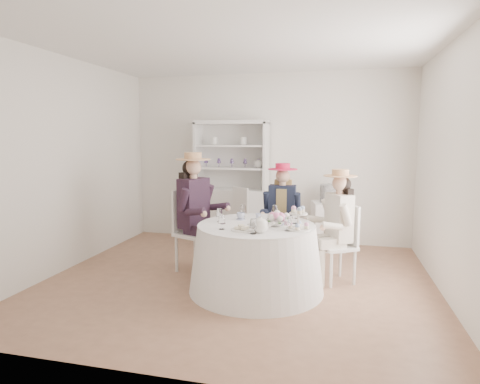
# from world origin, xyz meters

# --- Properties ---
(ground) EXTENTS (4.50, 4.50, 0.00)m
(ground) POSITION_xyz_m (0.00, 0.00, 0.00)
(ground) COLOR brown
(ground) RESTS_ON ground
(ceiling) EXTENTS (4.50, 4.50, 0.00)m
(ceiling) POSITION_xyz_m (0.00, 0.00, 2.70)
(ceiling) COLOR white
(ceiling) RESTS_ON wall_back
(wall_back) EXTENTS (4.50, 0.00, 4.50)m
(wall_back) POSITION_xyz_m (0.00, 2.00, 1.35)
(wall_back) COLOR white
(wall_back) RESTS_ON ground
(wall_front) EXTENTS (4.50, 0.00, 4.50)m
(wall_front) POSITION_xyz_m (0.00, -2.00, 1.35)
(wall_front) COLOR white
(wall_front) RESTS_ON ground
(wall_left) EXTENTS (0.00, 4.50, 4.50)m
(wall_left) POSITION_xyz_m (-2.25, 0.00, 1.35)
(wall_left) COLOR white
(wall_left) RESTS_ON ground
(wall_right) EXTENTS (0.00, 4.50, 4.50)m
(wall_right) POSITION_xyz_m (2.25, 0.00, 1.35)
(wall_right) COLOR white
(wall_right) RESTS_ON ground
(tea_table) EXTENTS (1.49, 1.49, 0.74)m
(tea_table) POSITION_xyz_m (0.26, -0.22, 0.37)
(tea_table) COLOR white
(tea_table) RESTS_ON ground
(hutch) EXTENTS (1.25, 0.69, 1.95)m
(hutch) POSITION_xyz_m (-0.53, 1.77, 0.69)
(hutch) COLOR silver
(hutch) RESTS_ON ground
(side_table) EXTENTS (0.55, 0.55, 0.72)m
(side_table) POSITION_xyz_m (1.00, 1.65, 0.36)
(side_table) COLOR silver
(side_table) RESTS_ON ground
(hatbox) EXTENTS (0.32, 0.32, 0.27)m
(hatbox) POSITION_xyz_m (1.00, 1.65, 0.86)
(hatbox) COLOR black
(hatbox) RESTS_ON side_table
(guest_left) EXTENTS (0.63, 0.57, 1.50)m
(guest_left) POSITION_xyz_m (-0.60, 0.22, 0.85)
(guest_left) COLOR silver
(guest_left) RESTS_ON ground
(guest_mid) EXTENTS (0.48, 0.51, 1.35)m
(guest_mid) POSITION_xyz_m (0.41, 0.75, 0.77)
(guest_mid) COLOR silver
(guest_mid) RESTS_ON ground
(guest_right) EXTENTS (0.57, 0.53, 1.33)m
(guest_right) POSITION_xyz_m (1.12, 0.24, 0.75)
(guest_right) COLOR silver
(guest_right) RESTS_ON ground
(spare_chair) EXTENTS (0.54, 0.54, 0.94)m
(spare_chair) POSITION_xyz_m (-0.25, 1.52, 0.50)
(spare_chair) COLOR silver
(spare_chair) RESTS_ON ground
(teacup_a) EXTENTS (0.12, 0.12, 0.07)m
(teacup_a) POSITION_xyz_m (0.03, -0.00, 0.78)
(teacup_a) COLOR white
(teacup_a) RESTS_ON tea_table
(teacup_b) EXTENTS (0.07, 0.07, 0.06)m
(teacup_b) POSITION_xyz_m (0.23, 0.05, 0.77)
(teacup_b) COLOR white
(teacup_b) RESTS_ON tea_table
(teacup_c) EXTENTS (0.11, 0.11, 0.07)m
(teacup_c) POSITION_xyz_m (0.53, -0.15, 0.78)
(teacup_c) COLOR white
(teacup_c) RESTS_ON tea_table
(flower_bowl) EXTENTS (0.27, 0.27, 0.05)m
(flower_bowl) POSITION_xyz_m (0.47, -0.23, 0.77)
(flower_bowl) COLOR white
(flower_bowl) RESTS_ON tea_table
(flower_arrangement) EXTENTS (0.20, 0.20, 0.07)m
(flower_arrangement) POSITION_xyz_m (0.49, -0.20, 0.84)
(flower_arrangement) COLOR pink
(flower_arrangement) RESTS_ON tea_table
(table_teapot) EXTENTS (0.23, 0.16, 0.17)m
(table_teapot) POSITION_xyz_m (0.37, -0.58, 0.81)
(table_teapot) COLOR white
(table_teapot) RESTS_ON tea_table
(sandwich_plate) EXTENTS (0.23, 0.23, 0.05)m
(sandwich_plate) POSITION_xyz_m (0.17, -0.52, 0.75)
(sandwich_plate) COLOR white
(sandwich_plate) RESTS_ON tea_table
(cupcake_stand) EXTENTS (0.25, 0.25, 0.24)m
(cupcake_stand) POSITION_xyz_m (0.73, -0.36, 0.83)
(cupcake_stand) COLOR white
(cupcake_stand) RESTS_ON tea_table
(stemware_set) EXTENTS (0.92, 0.92, 0.15)m
(stemware_set) POSITION_xyz_m (0.26, -0.22, 0.82)
(stemware_set) COLOR white
(stemware_set) RESTS_ON tea_table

